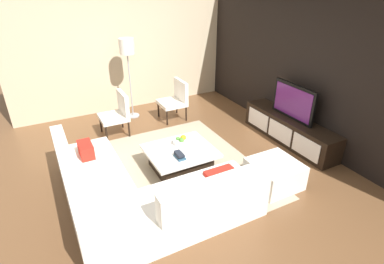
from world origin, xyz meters
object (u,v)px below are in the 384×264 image
Objects in this scene: television at (293,102)px; floor_lamp at (127,51)px; media_console at (289,130)px; accent_chair_near at (118,112)px; sectional_couch at (136,194)px; coffee_table at (180,159)px; book_stack at (179,155)px; fruit_bowl at (181,141)px; accent_chair_far at (176,98)px; ottoman at (274,174)px.

floor_lamp is at bearing -137.88° from television.
accent_chair_near is at bearing -123.34° from media_console.
floor_lamp reaches higher than accent_chair_near.
coffee_table is at bearing 122.92° from sectional_couch.
floor_lamp is 8.33× the size of book_stack.
floor_lamp is (-0.70, 0.51, 1.00)m from accent_chair_near.
accent_chair_far reaches higher than fruit_bowl.
accent_chair_near reaches higher than ottoman.
book_stack is at bearing -29.59° from accent_chair_far.
sectional_couch is 2.34× the size of coffee_table.
sectional_couch is at bearing -80.77° from media_console.
accent_chair_near and accent_chair_far have the same top height.
floor_lamp is 2.02× the size of accent_chair_far.
accent_chair_near is 0.49× the size of floor_lamp.
sectional_couch is 2.89× the size of accent_chair_far.
media_console is 3.68m from floor_lamp.
media_console is 0.85× the size of sectional_couch.
accent_chair_far reaches higher than sectional_couch.
ottoman is 0.80× the size of accent_chair_far.
media_console is at bearing 82.71° from fruit_bowl.
accent_chair_far is (0.55, 0.85, -1.00)m from floor_lamp.
book_stack is (0.12, -2.42, -0.41)m from television.
media_console is 0.58m from television.
sectional_couch is at bearing -101.69° from ottoman.
coffee_table is 1.24× the size of accent_chair_near.
accent_chair_far is at bearing 157.61° from fruit_bowl.
book_stack is at bearing -29.25° from fruit_bowl.
television is 1.66m from ottoman.
accent_chair_near is at bearing -149.94° from ottoman.
media_console is 2.51m from accent_chair_far.
floor_lamp is at bearing -176.77° from fruit_bowl.
accent_chair_far is (-1.74, 0.72, 0.06)m from fruit_bowl.
television is 3.41m from accent_chair_near.
accent_chair_near reaches higher than sectional_couch.
sectional_couch is 1.43× the size of floor_lamp.
accent_chair_far is (-2.98, -0.28, 0.29)m from ottoman.
media_console is 7.63× the size of fruit_bowl.
accent_chair_near is (-1.76, -0.54, 0.29)m from coffee_table.
media_console is 2.22m from fruit_bowl.
media_console is 3.40m from accent_chair_near.
accent_chair_near reaches higher than fruit_bowl.
floor_lamp is at bearing -137.88° from media_console.
ottoman is 1.61m from fruit_bowl.
accent_chair_near is (-1.86, -2.83, 0.24)m from media_console.
floor_lamp reaches higher than book_stack.
floor_lamp reaches higher than ottoman.
sectional_couch is at bearing -57.08° from coffee_table.
ottoman is at bearing 46.02° from coffee_table.
coffee_table is at bearing -92.49° from media_console.
book_stack reaches higher than coffee_table.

